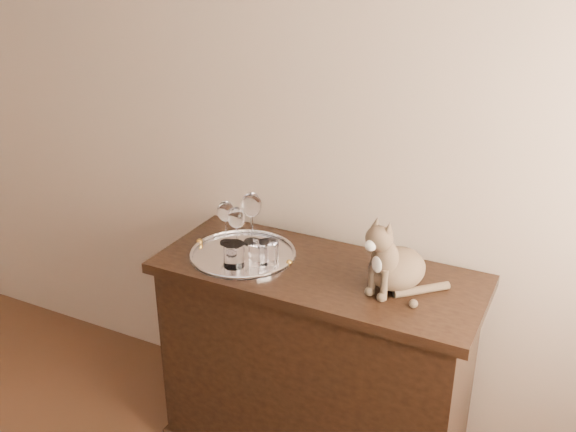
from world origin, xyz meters
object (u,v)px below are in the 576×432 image
wine_glass_b (252,218)px  tumbler_c (269,252)px  cat (398,250)px  wine_glass_d (237,229)px  tray (243,255)px  tumbler_b (234,255)px  sideboard (315,366)px  tumbler_a (258,253)px  wine_glass_a (226,222)px

wine_glass_b → tumbler_c: 0.19m
wine_glass_b → cat: (0.61, -0.07, 0.03)m
wine_glass_d → tumbler_c: size_ratio=2.17×
tray → tumbler_b: (0.02, -0.09, 0.05)m
tray → wine_glass_d: 0.10m
wine_glass_b → tumbler_c: wine_glass_b is taller
sideboard → cat: (0.29, 0.01, 0.56)m
tray → wine_glass_d: size_ratio=2.24×
sideboard → tumbler_a: (-0.21, -0.07, 0.47)m
tray → wine_glass_a: 0.15m
wine_glass_b → tumbler_a: (0.11, -0.14, -0.06)m
tray → tumbler_c: 0.13m
sideboard → cat: bearing=1.8°
sideboard → tumbler_a: 0.52m
tumbler_c → sideboard: bearing=13.1°
sideboard → wine_glass_b: (-0.31, 0.08, 0.54)m
tray → wine_glass_b: size_ratio=1.92×
wine_glass_b → sideboard: bearing=-13.5°
sideboard → tumbler_b: tumbler_b is taller
wine_glass_a → wine_glass_d: size_ratio=0.98×
tray → wine_glass_b: 0.15m
wine_glass_a → tumbler_a: 0.22m
wine_glass_d → tumbler_c: (0.15, -0.03, -0.05)m
sideboard → tumbler_c: size_ratio=14.57×
sideboard → tray: size_ratio=3.00×
tray → wine_glass_b: wine_glass_b is taller
tumbler_a → tumbler_c: bearing=39.7°
sideboard → tumbler_c: 0.51m
wine_glass_b → cat: 0.61m
tray → cat: (0.59, 0.04, 0.14)m
tray → tumbler_c: tumbler_c is taller
tumbler_c → cat: 0.48m
wine_glass_a → tumbler_c: size_ratio=2.13×
tumbler_b → tumbler_c: (0.10, 0.08, -0.00)m
wine_glass_b → wine_glass_d: (-0.02, -0.09, -0.02)m
tumbler_a → cat: 0.51m
tumbler_a → cat: bearing=8.6°
sideboard → cat: 0.64m
tray → wine_glass_b: bearing=100.8°
tumbler_a → tumbler_b: tumbler_b is taller
wine_glass_a → tumbler_c: (0.22, -0.07, -0.05)m
tumbler_b → tumbler_c: tumbler_b is taller
tray → wine_glass_a: (-0.11, 0.06, 0.09)m
tumbler_c → tumbler_a: bearing=-140.3°
wine_glass_d → tumbler_a: 0.14m
cat → tumbler_b: bearing=-145.9°
tumbler_a → sideboard: bearing=17.7°
tumbler_a → tumbler_c: size_ratio=1.00×
tumbler_a → tumbler_b: (-0.07, -0.06, 0.00)m
wine_glass_d → tumbler_b: bearing=-64.9°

